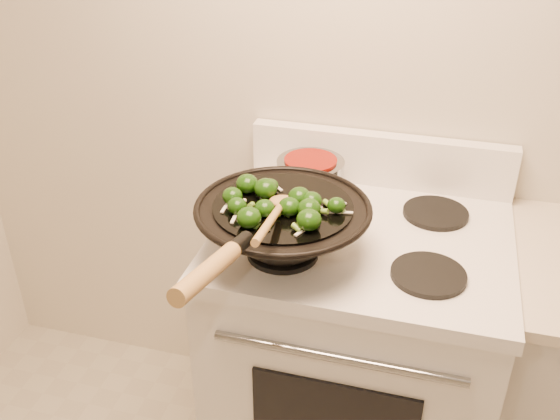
# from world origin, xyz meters

# --- Properties ---
(stove) EXTENTS (0.78, 0.67, 1.08)m
(stove) POSITION_xyz_m (-0.29, 1.17, 0.47)
(stove) COLOR white
(stove) RESTS_ON ground
(wok) EXTENTS (0.43, 0.72, 0.23)m
(wok) POSITION_xyz_m (-0.47, 1.01, 1.01)
(wok) COLOR black
(wok) RESTS_ON stove
(stirfry) EXTENTS (0.32, 0.24, 0.05)m
(stirfry) POSITION_xyz_m (-0.47, 1.00, 1.08)
(stirfry) COLOR #143708
(stirfry) RESTS_ON wok
(wooden_spoon) EXTENTS (0.07, 0.32, 0.09)m
(wooden_spoon) POSITION_xyz_m (-0.46, 0.94, 1.09)
(wooden_spoon) COLOR #A57940
(wooden_spoon) RESTS_ON wok
(saucepan) EXTENTS (0.19, 0.31, 0.11)m
(saucepan) POSITION_xyz_m (-0.47, 1.32, 0.99)
(saucepan) COLOR gray
(saucepan) RESTS_ON stove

